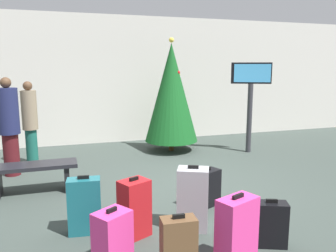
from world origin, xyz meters
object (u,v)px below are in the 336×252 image
(suitcase_2, at_px, (206,188))
(holiday_tree, at_px, (171,93))
(flight_info_kiosk, at_px, (251,90))
(suitcase_7, at_px, (237,233))
(traveller_1, at_px, (30,121))
(suitcase_4, at_px, (113,242))
(suitcase_5, at_px, (85,206))
(suitcase_1, at_px, (271,224))
(traveller_0, at_px, (9,125))
(suitcase_6, at_px, (134,208))
(suitcase_3, at_px, (193,199))
(waiting_bench, at_px, (33,172))
(suitcase_0, at_px, (178,249))

(suitcase_2, bearing_deg, holiday_tree, 80.45)
(flight_info_kiosk, relative_size, suitcase_7, 2.69)
(traveller_1, height_order, suitcase_4, traveller_1)
(suitcase_4, bearing_deg, suitcase_5, 102.82)
(suitcase_1, relative_size, suitcase_2, 0.97)
(suitcase_5, bearing_deg, suitcase_7, -41.30)
(traveller_0, bearing_deg, suitcase_5, -67.30)
(suitcase_6, bearing_deg, holiday_tree, 65.79)
(traveller_1, distance_m, suitcase_4, 4.38)
(traveller_1, xyz_separation_m, suitcase_3, (2.11, -3.62, -0.52))
(waiting_bench, distance_m, suitcase_3, 2.73)
(flight_info_kiosk, xyz_separation_m, suitcase_3, (-2.70, -3.19, -1.07))
(traveller_0, xyz_separation_m, suitcase_5, (1.13, -2.70, -0.61))
(flight_info_kiosk, bearing_deg, traveller_0, -177.88)
(traveller_0, bearing_deg, suitcase_3, -51.21)
(flight_info_kiosk, height_order, suitcase_1, flight_info_kiosk)
(suitcase_6, bearing_deg, suitcase_3, -2.89)
(suitcase_2, bearing_deg, flight_info_kiosk, 49.06)
(suitcase_2, bearing_deg, waiting_bench, 151.88)
(flight_info_kiosk, bearing_deg, waiting_bench, -164.45)
(holiday_tree, height_order, suitcase_0, holiday_tree)
(holiday_tree, distance_m, suitcase_4, 5.06)
(waiting_bench, height_order, suitcase_6, suitcase_6)
(traveller_0, distance_m, suitcase_4, 3.89)
(suitcase_0, xyz_separation_m, suitcase_6, (-0.22, 0.94, 0.04))
(flight_info_kiosk, xyz_separation_m, suitcase_4, (-3.78, -3.79, -1.15))
(suitcase_3, distance_m, suitcase_4, 1.23)
(flight_info_kiosk, xyz_separation_m, suitcase_2, (-2.25, -2.60, -1.20))
(traveller_0, height_order, suitcase_1, traveller_0)
(holiday_tree, distance_m, suitcase_2, 3.53)
(waiting_bench, height_order, suitcase_2, suitcase_2)
(flight_info_kiosk, bearing_deg, traveller_1, 174.94)
(holiday_tree, distance_m, suitcase_6, 4.35)
(traveller_0, bearing_deg, suitcase_0, -64.00)
(traveller_1, height_order, suitcase_1, traveller_1)
(traveller_1, relative_size, suitcase_5, 2.37)
(traveller_0, height_order, suitcase_4, traveller_0)
(holiday_tree, relative_size, waiting_bench, 1.95)
(holiday_tree, relative_size, suitcase_3, 3.26)
(holiday_tree, bearing_deg, suitcase_2, -99.55)
(suitcase_5, height_order, suitcase_7, suitcase_7)
(suitcase_3, bearing_deg, suitcase_2, 52.82)
(suitcase_3, bearing_deg, suitcase_0, -119.26)
(suitcase_7, bearing_deg, suitcase_4, 164.76)
(holiday_tree, bearing_deg, suitcase_6, -114.21)
(traveller_1, xyz_separation_m, suitcase_4, (1.03, -4.21, -0.60))
(traveller_1, relative_size, suitcase_0, 2.62)
(suitcase_3, bearing_deg, suitcase_5, 166.81)
(suitcase_3, height_order, suitcase_6, suitcase_3)
(traveller_1, bearing_deg, waiting_bench, -85.65)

